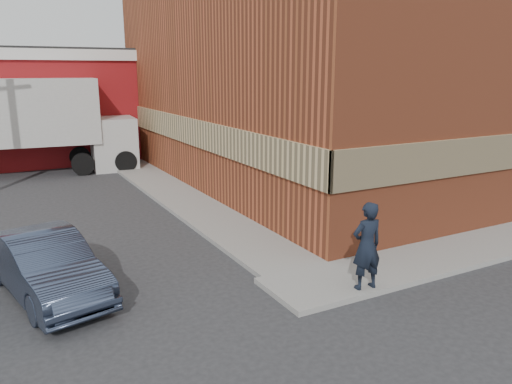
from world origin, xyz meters
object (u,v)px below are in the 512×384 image
man (367,246)px  box_truck (40,120)px  sedan (46,265)px  brick_building (339,67)px

man → box_truck: 17.31m
sedan → box_truck: size_ratio=0.46×
man → sedan: 6.59m
box_truck → man: bearing=-69.1°
brick_building → box_truck: (-11.68, 6.12, -2.26)m
sedan → box_truck: (1.35, 13.62, 1.76)m
sedan → box_truck: bearing=71.9°
brick_building → box_truck: size_ratio=2.09×
man → box_truck: (-4.48, 16.66, 1.37)m
brick_building → sedan: size_ratio=4.53×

